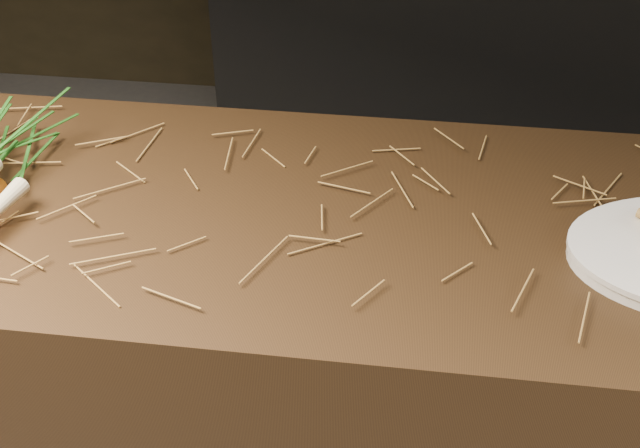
# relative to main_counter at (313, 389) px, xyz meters

# --- Properties ---
(main_counter) EXTENTS (2.40, 0.70, 0.90)m
(main_counter) POSITION_rel_main_counter_xyz_m (0.00, 0.00, 0.00)
(main_counter) COLOR black
(main_counter) RESTS_ON ground
(back_counter) EXTENTS (1.82, 0.62, 0.84)m
(back_counter) POSITION_rel_main_counter_xyz_m (0.30, 1.88, -0.03)
(back_counter) COLOR black
(back_counter) RESTS_ON ground
(straw_bedding) EXTENTS (1.40, 0.60, 0.02)m
(straw_bedding) POSITION_rel_main_counter_xyz_m (0.00, 0.00, 0.46)
(straw_bedding) COLOR olive
(straw_bedding) RESTS_ON main_counter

